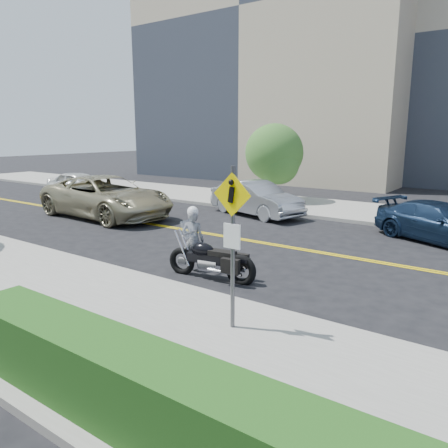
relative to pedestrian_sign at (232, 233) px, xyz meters
name	(u,v)px	position (x,y,z in m)	size (l,w,h in m)	color
ground_plane	(236,238)	(-4.20, 6.31, -1.96)	(120.00, 120.00, 0.00)	black
sidewalk_near	(45,301)	(-4.20, -1.19, -1.89)	(60.00, 5.00, 0.15)	#9E9B91
sidewalk_far	(321,208)	(-4.20, 13.81, -1.89)	(60.00, 5.00, 0.15)	#9E9B91
building_left	(286,25)	(-14.20, 28.31, 10.54)	(22.00, 14.00, 25.00)	tan
hedge	(212,425)	(1.80, -2.99, -1.31)	(9.00, 0.90, 1.00)	#235619
pedestrian_sign	(232,233)	(0.00, 0.00, 0.00)	(0.78, 0.08, 3.00)	#4C4C51
motorcyclist	(193,239)	(-3.09, 2.61, -1.07)	(0.71, 0.59, 1.78)	#A3A3A8
motorcycle	(211,251)	(-2.26, 2.33, -1.22)	(2.43, 0.74, 1.48)	black
suv	(106,197)	(-11.14, 6.29, -1.04)	(3.05, 6.61, 1.84)	tan
parked_car_white	(79,184)	(-17.48, 9.50, -1.23)	(1.73, 4.31, 1.47)	white
parked_car_silver	(256,198)	(-5.95, 10.51, -1.18)	(1.65, 4.74, 1.56)	#A4A7AB
parked_car_blue	(441,223)	(1.82, 9.95, -1.28)	(1.91, 4.69, 1.36)	#152741
tree_far_a	(274,153)	(-7.13, 14.22, 0.69)	(3.07, 3.07, 4.19)	#382619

